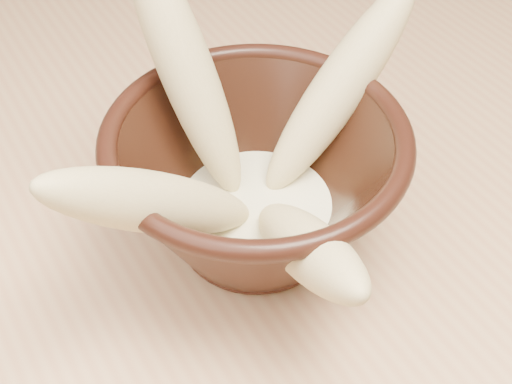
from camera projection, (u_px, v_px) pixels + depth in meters
table at (345, 164)px, 0.71m from camera, size 1.20×0.80×0.75m
bowl at (256, 182)px, 0.49m from camera, size 0.21×0.21×0.11m
milk_puddle at (256, 210)px, 0.51m from camera, size 0.12×0.12×0.02m
banana_upright at (185, 67)px, 0.48m from camera, size 0.06×0.14×0.19m
banana_left at (156, 203)px, 0.43m from camera, size 0.16×0.06×0.14m
banana_right at (340, 87)px, 0.50m from camera, size 0.16×0.07×0.15m
banana_front at (308, 249)px, 0.43m from camera, size 0.06×0.16×0.11m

